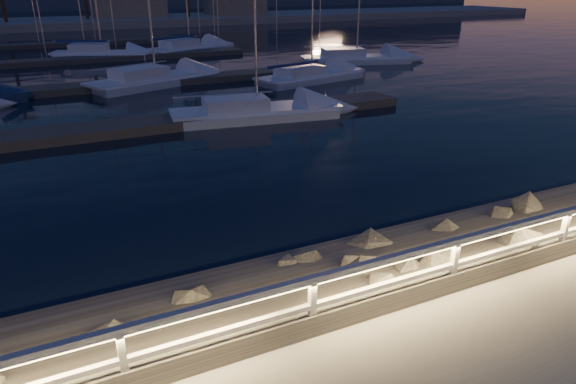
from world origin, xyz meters
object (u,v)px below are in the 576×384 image
sailboat_d (253,110)px  sailboat_l (354,57)px  sailboat_g (153,79)px  guard_rail (409,265)px  sailboat_k (188,47)px  sailboat_n (100,53)px  sailboat_h (309,75)px

sailboat_d → sailboat_l: 18.65m
sailboat_d → sailboat_g: (-2.48, 10.12, 0.04)m
guard_rail → sailboat_k: (7.05, 40.20, -0.93)m
guard_rail → sailboat_d: 16.12m
sailboat_g → sailboat_n: 13.79m
guard_rail → sailboat_g: (0.90, 25.85, -0.93)m
sailboat_g → sailboat_l: (16.11, 2.61, -0.02)m
sailboat_k → sailboat_l: (9.96, -11.74, -0.02)m
sailboat_n → sailboat_l: bearing=-10.3°
sailboat_l → sailboat_n: 20.74m
guard_rail → sailboat_l: bearing=59.1°
guard_rail → sailboat_d: size_ratio=3.29×
guard_rail → sailboat_n: bearing=90.7°
sailboat_h → sailboat_k: 17.51m
sailboat_l → sailboat_g: bearing=-154.9°
sailboat_d → sailboat_k: bearing=89.6°
sailboat_g → sailboat_n: size_ratio=1.07×
guard_rail → sailboat_n: (-0.51, 39.57, -0.93)m
sailboat_d → sailboat_k: size_ratio=0.92×
sailboat_g → sailboat_n: (-1.41, 13.72, 0.00)m
sailboat_d → sailboat_n: sailboat_n is taller
guard_rail → sailboat_k: sailboat_k is taller
guard_rail → sailboat_n: sailboat_n is taller
sailboat_h → sailboat_l: bearing=25.0°
sailboat_g → sailboat_l: size_ratio=0.99×
guard_rail → sailboat_l: (17.01, 28.47, -0.95)m
guard_rail → sailboat_g: sailboat_g is taller
sailboat_g → sailboat_n: sailboat_g is taller
sailboat_h → sailboat_k: sailboat_k is taller
sailboat_n → guard_rail: bearing=-67.2°
sailboat_d → sailboat_h: 9.93m
sailboat_l → sailboat_n: (-17.52, 11.10, 0.02)m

